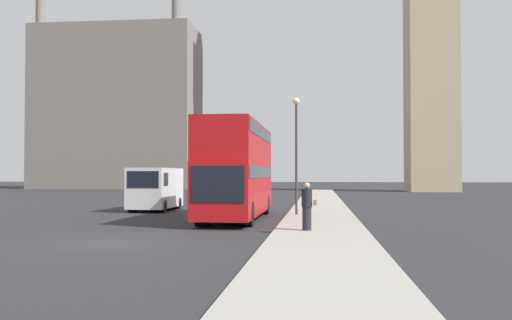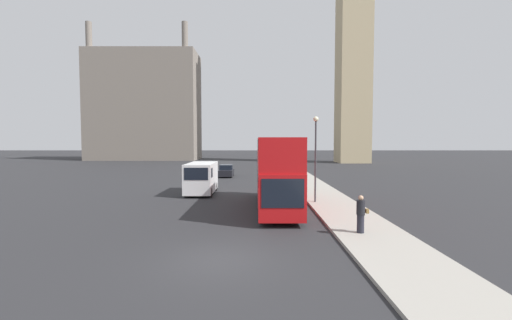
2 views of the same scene
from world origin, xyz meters
name	(u,v)px [view 1 (image 1 of 2)]	position (x,y,z in m)	size (l,w,h in m)	color
ground_plane	(110,243)	(0.00, 0.00, 0.00)	(300.00, 300.00, 0.00)	#28282B
sidewalk_strip	(321,243)	(6.71, 0.00, 0.07)	(3.43, 120.00, 0.15)	#9E998E
building_block_distant	(118,109)	(-24.92, 68.98, 12.60)	(24.93, 11.20, 30.63)	slate
red_double_decker_bus	(237,167)	(2.70, 9.74, 2.55)	(2.46, 10.78, 4.59)	#B71114
white_van	(155,188)	(-3.18, 15.88, 1.37)	(2.18, 5.17, 2.57)	white
pedestrian	(307,206)	(6.23, 3.20, 1.02)	(0.55, 0.39, 1.74)	#23232D
street_lamp	(296,138)	(5.52, 11.29, 4.04)	(0.36, 0.36, 5.95)	#38383D
parked_sedan	(212,192)	(-2.33, 29.87, 0.66)	(1.72, 4.29, 1.47)	black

